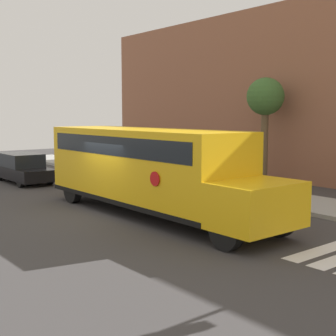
{
  "coord_description": "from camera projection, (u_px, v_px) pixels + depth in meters",
  "views": [
    {
      "loc": [
        13.92,
        -8.73,
        3.53
      ],
      "look_at": [
        1.39,
        1.41,
        1.64
      ],
      "focal_mm": 50.0,
      "sensor_mm": 36.0,
      "label": 1
    }
  ],
  "objects": [
    {
      "name": "tree_near_sidewalk",
      "position": [
        265.0,
        100.0,
        23.12
      ],
      "size": [
        1.86,
        1.86,
        5.29
      ],
      "color": "brown",
      "rests_on": "ground"
    },
    {
      "name": "sidewalk_strip",
      "position": [
        238.0,
        192.0,
        20.66
      ],
      "size": [
        44.0,
        3.0,
        0.15
      ],
      "color": "#9E9E99",
      "rests_on": "ground"
    },
    {
      "name": "parked_car",
      "position": [
        23.0,
        168.0,
        24.01
      ],
      "size": [
        4.49,
        1.73,
        1.48
      ],
      "color": "black",
      "rests_on": "ground"
    },
    {
      "name": "ground_plane",
      "position": [
        113.0,
        213.0,
        16.61
      ],
      "size": [
        60.0,
        60.0,
        0.0
      ],
      "primitive_type": "plane",
      "color": "#3A3838"
    },
    {
      "name": "school_bus",
      "position": [
        148.0,
        166.0,
        16.27
      ],
      "size": [
        10.53,
        2.57,
        2.98
      ],
      "color": "yellow",
      "rests_on": "ground"
    },
    {
      "name": "building_backdrop",
      "position": [
        325.0,
        93.0,
        24.2
      ],
      "size": [
        32.0,
        4.0,
        9.14
      ],
      "color": "#935B42",
      "rests_on": "ground"
    }
  ]
}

